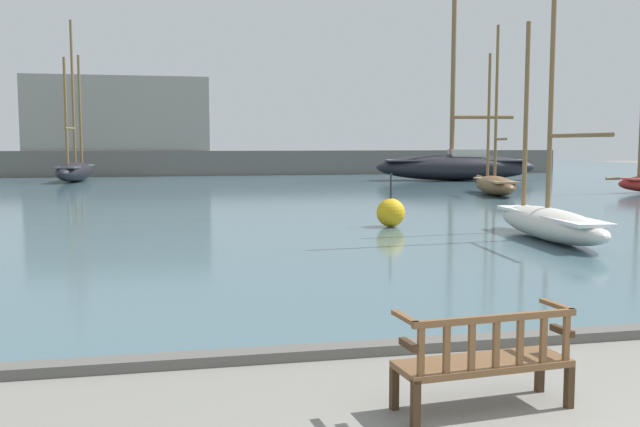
% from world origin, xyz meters
% --- Properties ---
extents(harbor_water, '(100.00, 80.00, 0.08)m').
position_xyz_m(harbor_water, '(0.00, 44.00, 0.04)').
color(harbor_water, '#476670').
rests_on(harbor_water, ground).
extents(quay_edge_kerb, '(40.00, 0.30, 0.12)m').
position_xyz_m(quay_edge_kerb, '(0.00, 3.85, 0.06)').
color(quay_edge_kerb, '#5B5954').
rests_on(quay_edge_kerb, ground).
extents(park_bench, '(1.64, 0.67, 0.92)m').
position_xyz_m(park_bench, '(-0.47, 1.97, 0.47)').
color(park_bench, '#3D2A19').
rests_on(park_bench, ground).
extents(sailboat_mid_starboard, '(10.21, 4.63, 12.30)m').
position_xyz_m(sailboat_mid_starboard, '(14.34, 37.43, 1.05)').
color(sailboat_mid_starboard, black).
rests_on(sailboat_mid_starboard, harbor_water).
extents(sailboat_mid_port, '(2.26, 6.75, 9.58)m').
position_xyz_m(sailboat_mid_port, '(-8.55, 41.28, 0.85)').
color(sailboat_mid_port, black).
rests_on(sailboat_mid_port, harbor_water).
extents(sailboat_outer_port, '(1.67, 5.38, 7.27)m').
position_xyz_m(sailboat_outer_port, '(5.77, 11.65, 0.58)').
color(sailboat_outer_port, silver).
rests_on(sailboat_outer_port, harbor_water).
extents(sailboat_distant_harbor, '(2.39, 6.23, 7.48)m').
position_xyz_m(sailboat_distant_harbor, '(11.19, 25.63, 0.64)').
color(sailboat_distant_harbor, brown).
rests_on(sailboat_distant_harbor, harbor_water).
extents(channel_buoy, '(0.79, 0.79, 1.49)m').
position_xyz_m(channel_buoy, '(2.85, 14.97, 0.48)').
color(channel_buoy, gold).
rests_on(channel_buoy, harbor_water).
extents(far_breakwater, '(52.74, 2.40, 6.97)m').
position_xyz_m(far_breakwater, '(-2.27, 47.90, 2.16)').
color(far_breakwater, '#66605B').
rests_on(far_breakwater, ground).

